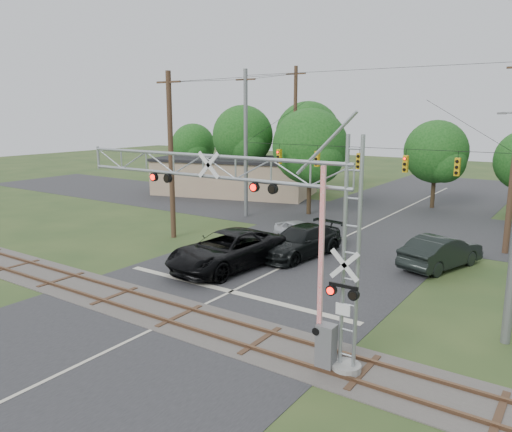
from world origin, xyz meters
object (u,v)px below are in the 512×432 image
Objects in this scene: traffic_signal_span at (373,152)px; car_dark at (300,241)px; pickup_black at (228,250)px; crossing_gantry at (254,216)px; commercial_building at (235,176)px; sedan_silver at (301,232)px.

car_dark is at bearing -99.30° from traffic_signal_span.
crossing_gantry is at bearing -40.39° from pickup_black.
pickup_black is 1.18× the size of car_dark.
commercial_building is at bearing 154.26° from traffic_signal_span.
commercial_building reaches higher than car_dark.
traffic_signal_span is 1.11× the size of commercial_building.
crossing_gantry is at bearing -133.82° from sedan_silver.
sedan_silver is at bearing -117.85° from traffic_signal_span.
traffic_signal_span is at bearing 99.41° from crossing_gantry.
sedan_silver is (0.74, 6.69, -0.27)m from pickup_black.
crossing_gantry is at bearing -60.01° from car_dark.
pickup_black is (-3.34, -11.63, -4.63)m from traffic_signal_span.
commercial_building is at bearing 144.73° from car_dark.
crossing_gantry is 34.44m from commercial_building.
commercial_building reaches higher than sedan_silver.
crossing_gantry reaches higher than pickup_black.
sedan_silver is at bearing 127.19° from car_dark.
pickup_black is 6.74m from sedan_silver.
commercial_building is (-18.06, 8.70, -3.77)m from traffic_signal_span.
commercial_building is (-14.71, 20.33, 0.86)m from pickup_black.
commercial_building is (-21.10, 27.07, -2.90)m from crossing_gantry.
commercial_building reaches higher than pickup_black.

